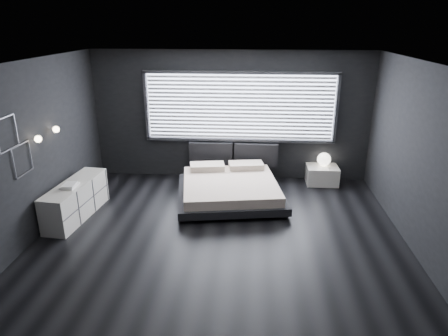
{
  "coord_description": "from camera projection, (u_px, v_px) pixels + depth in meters",
  "views": [
    {
      "loc": [
        0.51,
        -5.76,
        3.35
      ],
      "look_at": [
        0.0,
        0.85,
        0.9
      ],
      "focal_mm": 32.0,
      "sensor_mm": 36.0,
      "label": 1
    }
  ],
  "objects": [
    {
      "name": "wall_art_lower",
      "position": [
        23.0,
        159.0,
        6.04
      ],
      "size": [
        0.01,
        0.48,
        0.48
      ],
      "color": "#47474C",
      "rests_on": "ground"
    },
    {
      "name": "sconce_far",
      "position": [
        56.0,
        129.0,
        6.84
      ],
      "size": [
        0.18,
        0.11,
        0.11
      ],
      "color": "silver",
      "rests_on": "ground"
    },
    {
      "name": "orb_lamp",
      "position": [
        324.0,
        159.0,
        8.63
      ],
      "size": [
        0.29,
        0.29,
        0.29
      ],
      "primitive_type": "sphere",
      "color": "white",
      "rests_on": "nightstand"
    },
    {
      "name": "sconce_near",
      "position": [
        38.0,
        139.0,
        6.28
      ],
      "size": [
        0.18,
        0.11,
        0.11
      ],
      "color": "silver",
      "rests_on": "ground"
    },
    {
      "name": "bed",
      "position": [
        230.0,
        188.0,
        7.89
      ],
      "size": [
        2.3,
        2.23,
        0.52
      ],
      "color": "black",
      "rests_on": "ground"
    },
    {
      "name": "book_stack",
      "position": [
        70.0,
        185.0,
        6.89
      ],
      "size": [
        0.24,
        0.32,
        0.06
      ],
      "color": "white",
      "rests_on": "dresser"
    },
    {
      "name": "room",
      "position": [
        220.0,
        157.0,
        6.1
      ],
      "size": [
        6.04,
        6.0,
        2.8
      ],
      "color": "black",
      "rests_on": "ground"
    },
    {
      "name": "headboard",
      "position": [
        233.0,
        154.0,
        8.85
      ],
      "size": [
        1.96,
        0.16,
        0.52
      ],
      "color": "black",
      "rests_on": "ground"
    },
    {
      "name": "wall_art_upper",
      "position": [
        7.0,
        134.0,
        5.64
      ],
      "size": [
        0.01,
        0.48,
        0.48
      ],
      "color": "#47474C",
      "rests_on": "ground"
    },
    {
      "name": "window",
      "position": [
        240.0,
        107.0,
        8.53
      ],
      "size": [
        4.14,
        0.09,
        1.52
      ],
      "color": "white",
      "rests_on": "ground"
    },
    {
      "name": "nightstand",
      "position": [
        322.0,
        175.0,
        8.71
      ],
      "size": [
        0.67,
        0.56,
        0.39
      ],
      "primitive_type": "cube",
      "rotation": [
        0.0,
        0.0,
        0.01
      ],
      "color": "silver",
      "rests_on": "ground"
    },
    {
      "name": "dresser",
      "position": [
        76.0,
        200.0,
        7.18
      ],
      "size": [
        0.62,
        1.66,
        0.65
      ],
      "color": "silver",
      "rests_on": "ground"
    }
  ]
}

